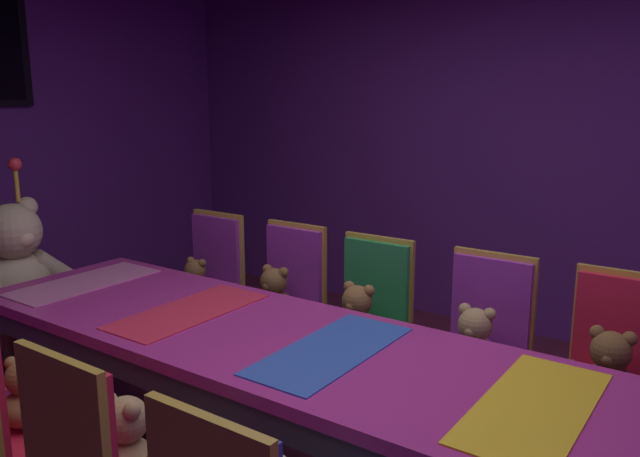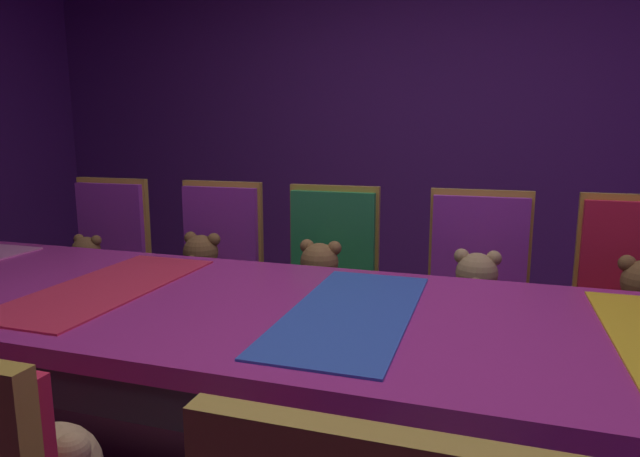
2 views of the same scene
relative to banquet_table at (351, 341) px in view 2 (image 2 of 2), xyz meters
name	(u,v)px [view 2 (image 2 of 2)]	position (x,y,z in m)	size (l,w,h in m)	color
wall_right	(445,105)	(2.60, 0.00, 0.74)	(0.12, 6.40, 2.80)	#59267F
banquet_table	(351,341)	(0.00, 0.00, 0.00)	(0.90, 3.71, 0.75)	#B22D8C
chair_right_1	(633,298)	(0.88, -0.88, -0.06)	(0.42, 0.41, 0.98)	red
chair_right_2	(477,287)	(0.86, -0.31, -0.06)	(0.42, 0.41, 0.98)	purple
teddy_right_2	(475,297)	(0.72, -0.31, -0.06)	(0.26, 0.34, 0.32)	tan
chair_right_3	(329,275)	(0.85, 0.32, -0.06)	(0.42, 0.41, 0.98)	#268C4C
teddy_right_3	(319,284)	(0.70, 0.32, -0.06)	(0.26, 0.34, 0.32)	olive
chair_right_4	(217,265)	(0.87, 0.88, -0.06)	(0.42, 0.41, 0.98)	purple
teddy_right_4	(201,273)	(0.72, 0.88, -0.07)	(0.26, 0.33, 0.31)	brown
chair_right_5	(106,256)	(0.86, 1.50, -0.06)	(0.42, 0.41, 0.98)	purple
teddy_right_5	(87,267)	(0.72, 1.50, -0.08)	(0.22, 0.29, 0.27)	brown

